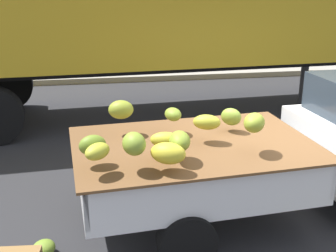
{
  "coord_description": "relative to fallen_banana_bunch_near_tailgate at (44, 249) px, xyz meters",
  "views": [
    {
      "loc": [
        -2.42,
        -4.94,
        3.0
      ],
      "look_at": [
        -1.57,
        0.23,
        1.17
      ],
      "focal_mm": 46.74,
      "sensor_mm": 36.0,
      "label": 1
    }
  ],
  "objects": [
    {
      "name": "ground",
      "position": [
        3.13,
        0.59,
        -0.09
      ],
      "size": [
        220.0,
        220.0,
        0.0
      ],
      "primitive_type": "plane",
      "color": "#28282B"
    },
    {
      "name": "fallen_banana_bunch_near_tailgate",
      "position": [
        0.0,
        0.0,
        0.0
      ],
      "size": [
        0.35,
        0.37,
        0.17
      ],
      "primitive_type": "ellipsoid",
      "rotation": [
        0.0,
        0.0,
        1.13
      ],
      "color": "olive",
      "rests_on": "ground"
    },
    {
      "name": "curb_strip",
      "position": [
        3.13,
        8.55,
        -0.01
      ],
      "size": [
        80.0,
        0.8,
        0.16
      ],
      "primitive_type": "cube",
      "color": "gray",
      "rests_on": "ground"
    }
  ]
}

